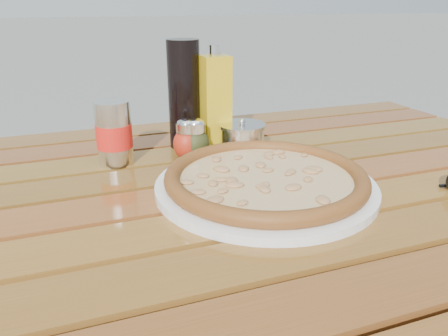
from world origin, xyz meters
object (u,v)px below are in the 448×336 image
object	(u,v)px
oregano_shaker	(195,140)
parmesan_tin	(242,137)
table	(228,229)
olive_oil_cruet	(215,102)
plate	(265,186)
soda_can	(114,134)
pizza	(266,177)
dark_bottle	(184,95)
pepper_shaker	(187,140)

from	to	relation	value
oregano_shaker	parmesan_tin	xyz separation A→B (m)	(0.10, 0.01, -0.01)
table	olive_oil_cruet	xyz separation A→B (m)	(0.05, 0.22, 0.17)
plate	soda_can	xyz separation A→B (m)	(-0.21, 0.21, 0.05)
soda_can	parmesan_tin	bearing A→B (deg)	-4.68
soda_can	parmesan_tin	world-z (taller)	soda_can
table	plate	size ratio (longest dim) A/B	3.89
pizza	dark_bottle	bearing A→B (deg)	102.47
pepper_shaker	pizza	bearing A→B (deg)	-67.77
soda_can	parmesan_tin	size ratio (longest dim) A/B	1.02
pizza	oregano_shaker	distance (m)	0.20
pizza	pepper_shaker	world-z (taller)	pepper_shaker
oregano_shaker	olive_oil_cruet	size ratio (longest dim) A/B	0.39
plate	pizza	world-z (taller)	pizza
table	dark_bottle	world-z (taller)	dark_bottle
table	pepper_shaker	world-z (taller)	pepper_shaker
pepper_shaker	soda_can	distance (m)	0.14
pepper_shaker	soda_can	xyz separation A→B (m)	(-0.13, 0.02, 0.02)
soda_can	olive_oil_cruet	size ratio (longest dim) A/B	0.57
olive_oil_cruet	parmesan_tin	size ratio (longest dim) A/B	1.78
pepper_shaker	parmesan_tin	world-z (taller)	pepper_shaker
soda_can	dark_bottle	bearing A→B (deg)	20.54
plate	dark_bottle	xyz separation A→B (m)	(-0.06, 0.27, 0.10)
table	plate	xyz separation A→B (m)	(0.06, -0.02, 0.08)
pizza	oregano_shaker	world-z (taller)	oregano_shaker
oregano_shaker	olive_oil_cruet	world-z (taller)	olive_oil_cruet
plate	pizza	xyz separation A→B (m)	(0.00, 0.00, 0.02)
table	oregano_shaker	world-z (taller)	oregano_shaker
plate	parmesan_tin	xyz separation A→B (m)	(0.04, 0.19, 0.02)
plate	soda_can	size ratio (longest dim) A/B	3.00
oregano_shaker	soda_can	xyz separation A→B (m)	(-0.15, 0.03, 0.02)
pepper_shaker	dark_bottle	size ratio (longest dim) A/B	0.37
dark_bottle	olive_oil_cruet	size ratio (longest dim) A/B	1.05
dark_bottle	soda_can	bearing A→B (deg)	-159.46
plate	pepper_shaker	distance (m)	0.21
plate	pepper_shaker	xyz separation A→B (m)	(-0.08, 0.19, 0.03)
pizza	parmesan_tin	xyz separation A→B (m)	(0.04, 0.19, 0.01)
olive_oil_cruet	plate	bearing A→B (deg)	-89.09
table	soda_can	bearing A→B (deg)	129.78
table	soda_can	size ratio (longest dim) A/B	11.67
pizza	soda_can	xyz separation A→B (m)	(-0.21, 0.21, 0.04)
pizza	dark_bottle	size ratio (longest dim) A/B	2.03
pizza	parmesan_tin	bearing A→B (deg)	79.05
plate	parmesan_tin	size ratio (longest dim) A/B	3.05
plate	olive_oil_cruet	xyz separation A→B (m)	(-0.00, 0.24, 0.09)
plate	oregano_shaker	distance (m)	0.20
table	olive_oil_cruet	size ratio (longest dim) A/B	6.67
plate	pizza	distance (m)	0.02
olive_oil_cruet	soda_can	bearing A→B (deg)	-172.44
soda_can	olive_oil_cruet	distance (m)	0.21
pizza	olive_oil_cruet	world-z (taller)	olive_oil_cruet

